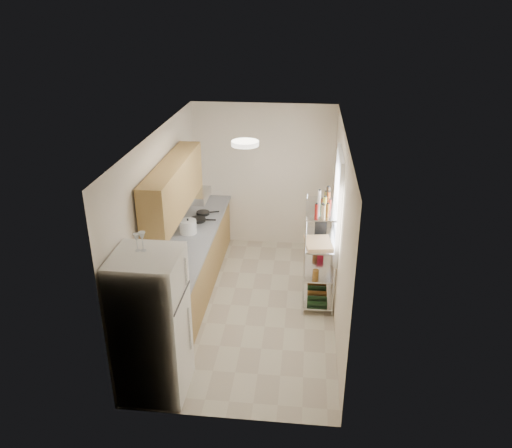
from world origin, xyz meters
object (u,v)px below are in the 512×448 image
Objects in this scene: frying_pan_large at (198,220)px; rice_cooker at (188,227)px; espresso_machine at (321,222)px; cutting_board at (318,243)px; refrigerator at (152,325)px.

rice_cooker is at bearing -99.84° from frying_pan_large.
frying_pan_large is 2.03m from espresso_machine.
espresso_machine is (0.03, 0.42, 0.14)m from cutting_board.
frying_pan_large is (-0.08, 2.82, 0.04)m from refrigerator.
rice_cooker reaches higher than frying_pan_large.
refrigerator is 3.05m from espresso_machine.
cutting_board is (1.93, -0.86, 0.10)m from frying_pan_large.
cutting_board is at bearing 46.75° from refrigerator.
refrigerator is 5.79× the size of espresso_machine.
refrigerator is at bearing -127.33° from espresso_machine.
rice_cooker reaches higher than cutting_board.
refrigerator reaches higher than cutting_board.
rice_cooker is 2.02m from espresso_machine.
frying_pan_large is at bearing 83.77° from rice_cooker.
refrigerator is 6.84× the size of frying_pan_large.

